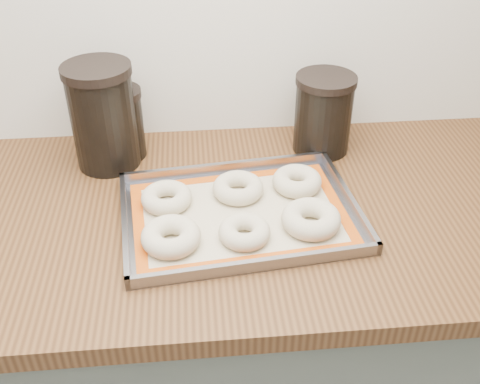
{
  "coord_description": "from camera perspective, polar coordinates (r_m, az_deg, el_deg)",
  "views": [
    {
      "loc": [
        -0.04,
        0.76,
        1.59
      ],
      "look_at": [
        0.05,
        1.64,
        0.96
      ],
      "focal_mm": 42.0,
      "sensor_mm": 36.0,
      "label": 1
    }
  ],
  "objects": [
    {
      "name": "bagel_front_right",
      "position": [
        1.08,
        7.23,
        -2.73
      ],
      "size": [
        0.12,
        0.12,
        0.04
      ],
      "primitive_type": "torus",
      "rotation": [
        0.0,
        0.0,
        0.04
      ],
      "color": "beige",
      "rests_on": "baking_mat"
    },
    {
      "name": "bagel_front_left",
      "position": [
        1.04,
        -7.03,
        -4.51
      ],
      "size": [
        0.15,
        0.15,
        0.04
      ],
      "primitive_type": "torus",
      "rotation": [
        0.0,
        0.0,
        0.41
      ],
      "color": "beige",
      "rests_on": "baking_mat"
    },
    {
      "name": "cabinet",
      "position": [
        1.47,
        -1.97,
        -16.34
      ],
      "size": [
        3.0,
        0.65,
        0.86
      ],
      "primitive_type": "cube",
      "color": "#5B6256",
      "rests_on": "floor"
    },
    {
      "name": "bagel_back_right",
      "position": [
        1.18,
        5.81,
        1.11
      ],
      "size": [
        0.11,
        0.11,
        0.04
      ],
      "primitive_type": "torus",
      "rotation": [
        0.0,
        0.0,
        0.09
      ],
      "color": "beige",
      "rests_on": "baking_mat"
    },
    {
      "name": "canister_left",
      "position": [
        1.26,
        -13.73,
        7.5
      ],
      "size": [
        0.15,
        0.15,
        0.23
      ],
      "color": "black",
      "rests_on": "countertop"
    },
    {
      "name": "baking_tray",
      "position": [
        1.11,
        0.0,
        -2.23
      ],
      "size": [
        0.49,
        0.38,
        0.03
      ],
      "rotation": [
        0.0,
        0.0,
        0.11
      ],
      "color": "gray",
      "rests_on": "countertop"
    },
    {
      "name": "canister_right",
      "position": [
        1.3,
        8.46,
        7.89
      ],
      "size": [
        0.14,
        0.14,
        0.18
      ],
      "color": "black",
      "rests_on": "countertop"
    },
    {
      "name": "countertop",
      "position": [
        1.15,
        -2.42,
        -2.39
      ],
      "size": [
        3.06,
        0.68,
        0.04
      ],
      "primitive_type": "cube",
      "color": "brown",
      "rests_on": "cabinet"
    },
    {
      "name": "bagel_front_mid",
      "position": [
        1.05,
        0.46,
        -4.06
      ],
      "size": [
        0.1,
        0.1,
        0.03
      ],
      "primitive_type": "torus",
      "rotation": [
        0.0,
        0.0,
        0.02
      ],
      "color": "beige",
      "rests_on": "baking_mat"
    },
    {
      "name": "canister_mid",
      "position": [
        1.3,
        -12.03,
        6.84
      ],
      "size": [
        0.11,
        0.11,
        0.16
      ],
      "color": "black",
      "rests_on": "countertop"
    },
    {
      "name": "bagel_back_left",
      "position": [
        1.14,
        -7.47,
        -0.58
      ],
      "size": [
        0.11,
        0.11,
        0.03
      ],
      "primitive_type": "torus",
      "rotation": [
        0.0,
        0.0,
        -0.11
      ],
      "color": "beige",
      "rests_on": "baking_mat"
    },
    {
      "name": "bagel_back_mid",
      "position": [
        1.16,
        -0.2,
        0.42
      ],
      "size": [
        0.12,
        0.12,
        0.03
      ],
      "primitive_type": "torus",
      "rotation": [
        0.0,
        0.0,
        0.12
      ],
      "color": "beige",
      "rests_on": "baking_mat"
    },
    {
      "name": "baking_mat",
      "position": [
        1.11,
        -0.0,
        -2.31
      ],
      "size": [
        0.45,
        0.33,
        0.0
      ],
      "rotation": [
        0.0,
        0.0,
        0.11
      ],
      "color": "#C6B793",
      "rests_on": "baking_tray"
    }
  ]
}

